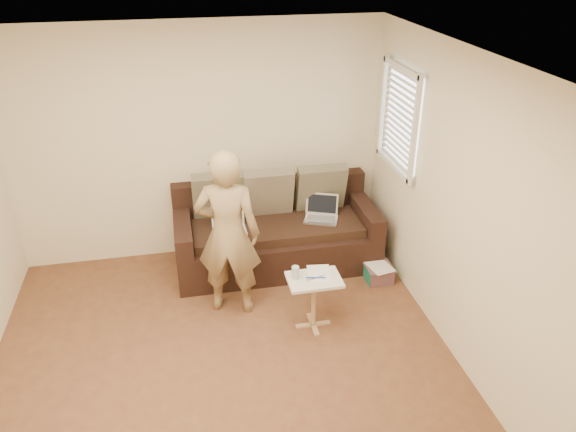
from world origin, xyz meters
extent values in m
plane|color=brown|center=(0.00, 0.00, 0.00)|extent=(4.50, 4.50, 0.00)
plane|color=white|center=(0.00, 0.00, 2.60)|extent=(4.50, 4.50, 0.00)
plane|color=beige|center=(0.00, 2.25, 1.30)|extent=(4.00, 0.00, 4.00)
plane|color=beige|center=(2.00, 0.00, 1.30)|extent=(0.00, 4.50, 4.50)
imported|color=olive|center=(0.15, 1.05, 0.84)|extent=(0.70, 0.56, 1.68)
camera|label=1|loc=(-0.22, -3.45, 3.38)|focal=34.41mm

